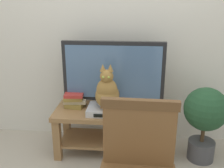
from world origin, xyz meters
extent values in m
cube|color=silver|center=(0.00, 0.86, 1.40)|extent=(7.00, 0.12, 2.80)
cube|color=olive|center=(-0.02, 0.45, 0.44)|extent=(1.13, 0.46, 0.04)
cube|color=olive|center=(-0.54, 0.27, 0.21)|extent=(0.07, 0.07, 0.42)
cube|color=olive|center=(0.49, 0.27, 0.21)|extent=(0.07, 0.07, 0.42)
cube|color=olive|center=(-0.54, 0.64, 0.21)|extent=(0.07, 0.07, 0.42)
cube|color=olive|center=(0.49, 0.64, 0.21)|extent=(0.07, 0.07, 0.42)
cube|color=olive|center=(-0.02, 0.45, 0.13)|extent=(1.03, 0.38, 0.02)
cube|color=black|center=(-0.02, 0.55, 0.48)|extent=(0.34, 0.20, 0.03)
cube|color=black|center=(-0.02, 0.55, 0.51)|extent=(0.06, 0.04, 0.04)
cube|color=black|center=(-0.02, 0.55, 0.83)|extent=(0.99, 0.05, 0.59)
cube|color=#4C6B93|center=(-0.02, 0.52, 0.83)|extent=(0.92, 0.01, 0.52)
sphere|color=#2672F2|center=(0.45, 0.52, 0.55)|extent=(0.01, 0.01, 0.01)
cube|color=#BCBCC1|center=(-0.06, 0.39, 0.49)|extent=(0.38, 0.27, 0.06)
cube|color=black|center=(-0.06, 0.26, 0.49)|extent=(0.23, 0.01, 0.03)
ellipsoid|color=olive|center=(-0.06, 0.39, 0.64)|extent=(0.23, 0.28, 0.23)
ellipsoid|color=olive|center=(-0.06, 0.36, 0.71)|extent=(0.19, 0.18, 0.21)
sphere|color=olive|center=(-0.06, 0.35, 0.84)|extent=(0.12, 0.12, 0.12)
cone|color=olive|center=(-0.10, 0.35, 0.92)|extent=(0.05, 0.05, 0.07)
cone|color=olive|center=(-0.03, 0.35, 0.92)|extent=(0.05, 0.05, 0.07)
sphere|color=#B2C64C|center=(-0.09, 0.29, 0.85)|extent=(0.02, 0.02, 0.02)
sphere|color=#B2C64C|center=(-0.04, 0.29, 0.85)|extent=(0.02, 0.02, 0.02)
cylinder|color=olive|center=(0.00, 0.30, 0.55)|extent=(0.05, 0.22, 0.04)
cube|color=brown|center=(0.22, -0.45, 0.73)|extent=(0.44, 0.05, 0.44)
cube|color=brown|center=(0.22, -0.45, 0.92)|extent=(0.47, 0.06, 0.06)
cube|color=olive|center=(-0.40, 0.51, 0.48)|extent=(0.20, 0.18, 0.04)
cube|color=beige|center=(-0.40, 0.51, 0.52)|extent=(0.23, 0.14, 0.04)
cube|color=olive|center=(-0.42, 0.51, 0.56)|extent=(0.21, 0.19, 0.04)
cube|color=#B2332D|center=(-0.41, 0.51, 0.60)|extent=(0.19, 0.18, 0.03)
cylinder|color=#47474C|center=(0.85, 0.40, 0.10)|extent=(0.25, 0.25, 0.20)
cylinder|color=#332319|center=(0.85, 0.40, 0.19)|extent=(0.23, 0.23, 0.02)
cylinder|color=#4C3823|center=(0.85, 0.40, 0.28)|extent=(0.04, 0.04, 0.18)
sphere|color=#234C2D|center=(0.85, 0.40, 0.53)|extent=(0.41, 0.41, 0.41)
camera|label=1|loc=(0.18, -1.89, 1.54)|focal=42.27mm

